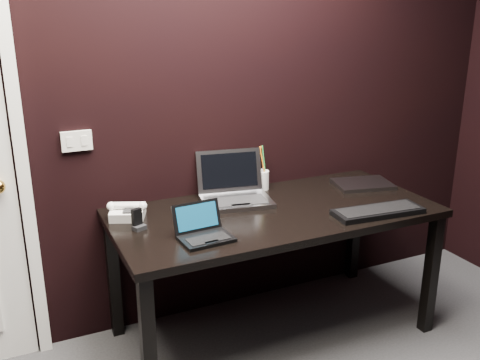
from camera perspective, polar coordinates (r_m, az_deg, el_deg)
name	(u,v)px	position (r m, az deg, el deg)	size (l,w,h in m)	color
wall_back	(192,96)	(2.91, -5.14, 8.90)	(4.00, 4.00, 0.00)	black
wall_switch	(77,141)	(2.79, -17.03, 4.01)	(0.15, 0.02, 0.10)	silver
desk	(274,223)	(2.85, 3.68, -4.62)	(1.70, 0.80, 0.74)	black
netbook	(204,232)	(2.47, -3.90, -5.58)	(0.25, 0.22, 0.15)	black
silver_laptop	(235,193)	(2.92, -0.58, -1.34)	(0.42, 0.39, 0.26)	gray
ext_keyboard	(378,211)	(2.84, 14.50, -3.25)	(0.49, 0.20, 0.03)	black
closed_laptop	(363,184)	(3.26, 12.95, -0.42)	(0.37, 0.30, 0.02)	gray
desk_phone	(128,212)	(2.75, -11.91, -3.32)	(0.21, 0.20, 0.10)	white
mobile_phone	(138,222)	(2.61, -10.85, -4.38)	(0.07, 0.07, 0.10)	black
pen_cup	(261,179)	(3.11, 2.29, 0.10)	(0.12, 0.12, 0.26)	silver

